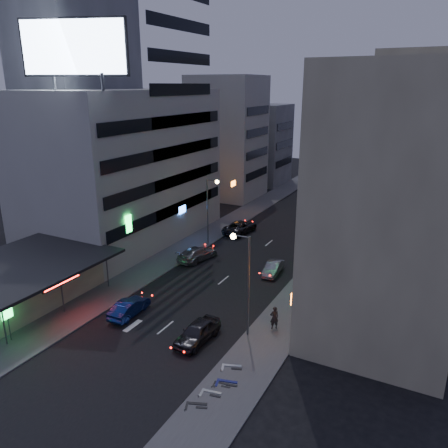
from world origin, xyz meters
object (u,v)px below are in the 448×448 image
Objects in this scene: scooter_silver_b at (242,358)px; person at (274,318)px; road_car_silver at (198,253)px; scooter_black_b at (232,377)px; scooter_black_a at (208,395)px; scooter_blue at (238,374)px; parked_car_right_far at (316,230)px; scooter_silver_a at (222,385)px; parked_car_right_mid at (273,268)px; road_car_blue at (129,308)px; parked_car_right_near at (197,332)px; parked_car_left at (240,227)px.

person is at bearing -22.32° from scooter_silver_b.
road_car_silver reaches higher than scooter_black_b.
scooter_blue is at bearing -37.62° from scooter_black_a.
parked_car_right_far is 32.97m from scooter_silver_a.
parked_car_right_far is 2.33× the size of person.
parked_car_right_mid is 8.79m from road_car_silver.
road_car_blue is 0.82× the size of road_car_silver.
parked_car_right_far is 34.16m from scooter_black_a.
scooter_silver_b is at bearing -7.97° from scooter_silver_a.
parked_car_right_near is 14.18m from parked_car_right_mid.
road_car_silver is at bearing 94.67° from parked_car_left.
parked_car_left is at bearing 0.57° from scooter_black_a.
scooter_silver_a is (12.71, -18.26, -0.04)m from road_car_silver.
parked_car_right_far is at bearing -123.00° from person.
parked_car_right_near is 1.07× the size of road_car_blue.
road_car_silver is at bearing 26.55° from scooter_black_b.
scooter_black_a is 1.00× the size of scooter_silver_a.
scooter_black_a is at bearing 149.47° from scooter_blue.
parked_car_left is at bearing 14.38° from scooter_black_b.
scooter_black_a is (12.37, -19.50, -0.04)m from road_car_silver.
parked_car_right_far is 24.48m from person.
parked_car_right_near is 4.53m from scooter_silver_b.
parked_car_right_near is 2.22× the size of scooter_blue.
parked_car_right_mid reaches higher than scooter_black_b.
scooter_black_b is at bearing -89.55° from parked_car_right_far.
scooter_silver_a is at bearing -36.80° from scooter_black_a.
road_car_blue is (-7.10, 0.75, -0.07)m from parked_car_right_near.
person is (4.53, 4.18, 0.30)m from parked_car_right_near.
person reaches higher than parked_car_left.
road_car_blue reaches higher than scooter_silver_b.
road_car_blue is at bearing 177.22° from parked_car_right_near.
scooter_black_b is (3.75, -31.76, -0.01)m from parked_car_right_far.
scooter_black_a is at bearing -50.72° from parked_car_right_near.
person is at bearing -11.77° from scooter_blue.
parked_car_right_near is 6.96m from scooter_black_a.
parked_car_right_far is at bearing -3.52° from scooter_silver_a.
scooter_silver_a is at bearing 119.01° from parked_car_left.
road_car_blue reaches higher than scooter_blue.
parked_car_right_mid is 0.68× the size of parked_car_left.
parked_car_right_near is at bearing 35.47° from scooter_silver_a.
parked_car_left is at bearing 125.39° from parked_car_right_mid.
scooter_silver_b is at bearing 166.68° from road_car_blue.
scooter_black_a is at bearing 45.80° from person.
scooter_silver_a is at bearing -90.01° from parked_car_right_far.
parked_car_right_near is 6.25m from scooter_silver_a.
road_car_silver is at bearing -78.80° from person.
parked_car_right_mid is 15.43m from road_car_blue.
parked_car_left is at bearing 111.58° from parked_car_right_near.
parked_car_right_near is at bearing 44.05° from scooter_blue.
parked_car_right_near is 2.34× the size of scooter_silver_a.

